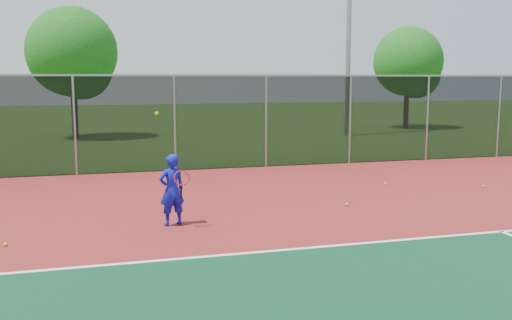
% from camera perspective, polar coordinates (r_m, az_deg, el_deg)
% --- Properties ---
extents(court_apron, '(30.00, 20.00, 0.02)m').
position_cam_1_polar(court_apron, '(9.98, 17.89, -9.22)').
color(court_apron, maroon).
rests_on(court_apron, ground).
extents(fence_back, '(30.00, 0.06, 3.03)m').
position_cam_1_polar(fence_back, '(18.74, 1.01, 4.00)').
color(fence_back, black).
rests_on(fence_back, court_apron).
extents(tennis_player, '(0.60, 0.64, 2.27)m').
position_cam_1_polar(tennis_player, '(11.42, -8.41, -2.95)').
color(tennis_player, '#1216AA').
rests_on(tennis_player, court_apron).
extents(practice_ball_0, '(0.07, 0.07, 0.07)m').
position_cam_1_polar(practice_ball_0, '(16.09, 12.86, -2.32)').
color(practice_ball_0, '#BAD418').
rests_on(practice_ball_0, court_apron).
extents(practice_ball_1, '(0.07, 0.07, 0.07)m').
position_cam_1_polar(practice_ball_1, '(16.50, 21.80, -2.44)').
color(practice_ball_1, '#BAD418').
rests_on(practice_ball_1, court_apron).
extents(practice_ball_2, '(0.07, 0.07, 0.07)m').
position_cam_1_polar(practice_ball_2, '(13.29, 9.07, -4.41)').
color(practice_ball_2, '#BAD418').
rests_on(practice_ball_2, court_apron).
extents(practice_ball_4, '(0.07, 0.07, 0.07)m').
position_cam_1_polar(practice_ball_4, '(10.96, -23.77, -7.72)').
color(practice_ball_4, '#BAD418').
rests_on(practice_ball_4, court_apron).
extents(tree_back_left, '(4.34, 4.34, 6.37)m').
position_cam_1_polar(tree_back_left, '(29.30, -17.73, 9.89)').
color(tree_back_left, '#371F14').
rests_on(tree_back_left, ground).
extents(tree_back_mid, '(4.03, 4.03, 5.92)m').
position_cam_1_polar(tree_back_mid, '(34.88, 15.14, 9.18)').
color(tree_back_mid, '#371F14').
rests_on(tree_back_mid, ground).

